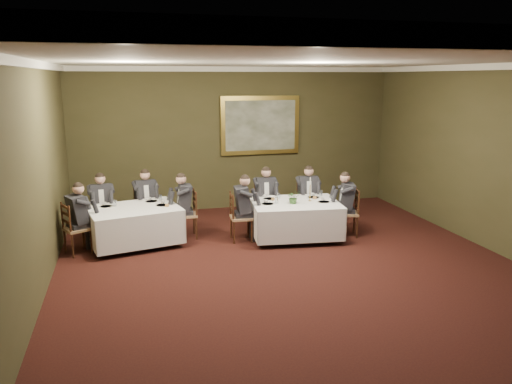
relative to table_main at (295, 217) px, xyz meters
name	(u,v)px	position (x,y,z in m)	size (l,w,h in m)	color
ground	(304,282)	(-0.61, -2.20, -0.45)	(10.00, 10.00, 0.00)	black
ceiling	(309,60)	(-0.61, -2.20, 3.05)	(8.00, 10.00, 0.10)	silver
back_wall	(236,139)	(-0.61, 2.80, 1.30)	(8.00, 0.10, 3.50)	#38341C
left_wall	(28,191)	(-4.61, -2.20, 1.30)	(0.10, 10.00, 3.50)	#38341C
crown_molding	(309,64)	(-0.61, -2.20, 2.99)	(8.00, 10.00, 0.12)	white
table_main	(295,217)	(0.00, 0.00, 0.00)	(1.92, 1.55, 0.67)	black
table_second	(134,223)	(-3.21, 0.38, 0.00)	(1.95, 1.64, 0.67)	black
chair_main_backleft	(265,214)	(-0.37, 0.96, -0.17)	(0.46, 0.44, 1.00)	#96714C
diner_main_backleft	(265,204)	(-0.37, 0.95, 0.06)	(0.43, 0.50, 1.35)	black
chair_main_backright	(307,212)	(0.58, 0.86, -0.17)	(0.49, 0.47, 1.00)	#96714C
diner_main_backright	(307,202)	(0.58, 0.84, 0.06)	(0.46, 0.53, 1.35)	black
chair_main_endleft	(241,227)	(-1.12, 0.13, -0.17)	(0.45, 0.46, 1.00)	#96714C
diner_main_endleft	(241,216)	(-1.11, 0.13, 0.06)	(0.50, 0.44, 1.35)	black
chair_main_endright	(348,222)	(1.12, -0.13, -0.17)	(0.53, 0.54, 1.00)	#96714C
diner_main_endright	(348,212)	(1.11, -0.13, 0.06)	(0.57, 0.52, 1.35)	black
chair_sec_backleft	(103,223)	(-3.84, 1.15, -0.17)	(0.49, 0.47, 1.00)	#96714C
diner_sec_backleft	(102,212)	(-3.84, 1.13, 0.06)	(0.45, 0.52, 1.35)	black
chair_sec_backright	(146,217)	(-2.94, 1.34, -0.17)	(0.51, 0.49, 1.00)	#96714C
diner_sec_backright	(146,207)	(-2.94, 1.33, 0.06)	(0.48, 0.55, 1.35)	black
chair_sec_endright	(187,224)	(-2.15, 0.61, -0.17)	(0.42, 0.44, 1.00)	#96714C
diner_sec_endright	(186,213)	(-2.16, 0.61, 0.06)	(0.48, 0.42, 1.35)	black
chair_sec_endleft	(77,239)	(-4.26, 0.15, -0.17)	(0.57, 0.58, 1.00)	#96714C
diner_sec_endleft	(77,227)	(-4.25, 0.16, 0.06)	(0.61, 0.57, 1.35)	black
centerpiece	(293,197)	(-0.08, -0.10, 0.46)	(0.26, 0.22, 0.29)	#2D5926
candlestick	(310,192)	(0.32, 0.01, 0.50)	(0.07, 0.07, 0.51)	#A98533
place_setting_table_main	(271,197)	(-0.38, 0.45, 0.35)	(0.33, 0.31, 0.14)	white
place_setting_table_second	(109,204)	(-3.68, 0.66, 0.35)	(0.33, 0.31, 0.14)	white
painting	(260,125)	(0.00, 2.73, 1.63)	(2.01, 0.09, 1.45)	gold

